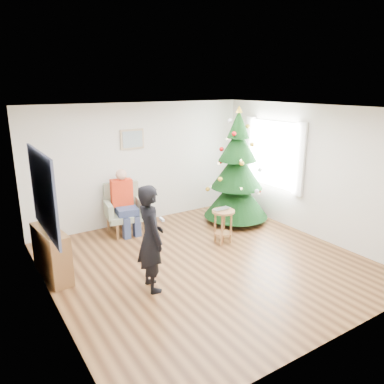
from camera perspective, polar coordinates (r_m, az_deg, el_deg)
floor at (r=6.57m, az=2.11°, el=-10.63°), size 5.00×5.00×0.00m
ceiling at (r=5.89m, az=2.38°, el=12.64°), size 5.00×5.00×0.00m
wall_back at (r=8.22m, az=-7.75°, el=4.31°), size 5.00×0.00×5.00m
wall_front at (r=4.40m, az=21.25°, el=-7.07°), size 5.00×0.00×5.00m
wall_left at (r=5.17m, az=-21.27°, el=-3.68°), size 0.00×5.00×5.00m
wall_right at (r=7.76m, az=17.62°, el=3.01°), size 0.00×5.00×5.00m
window_panel at (r=8.36m, az=12.37°, el=5.68°), size 0.04×1.30×1.40m
curtains at (r=8.34m, az=12.23°, el=5.66°), size 0.05×1.75×1.50m
christmas_tree at (r=8.17m, az=6.88°, el=3.16°), size 1.41×1.41×2.54m
stool at (r=7.23m, az=4.75°, el=-5.22°), size 0.44×0.44×0.65m
laptop at (r=7.12m, az=4.81°, el=-2.71°), size 0.38×0.26×0.03m
armchair at (r=7.85m, az=-10.21°, el=-3.40°), size 0.86×0.80×1.01m
seated_person at (r=7.70m, az=-10.23°, el=-1.38°), size 0.47×0.65×1.32m
standing_man at (r=5.50m, az=-6.31°, el=-7.03°), size 0.44×0.62×1.60m
game_controller at (r=5.44m, az=-4.64°, el=-4.18°), size 0.05×0.13×0.04m
console at (r=6.34m, az=-20.62°, el=-8.76°), size 0.41×1.03×0.80m
garland at (r=6.18m, az=-21.00°, el=-5.21°), size 0.14×0.90×0.14m
tapestry at (r=5.38m, az=-21.78°, el=-0.16°), size 0.03×1.50×1.15m
framed_picture at (r=8.02m, az=-9.09°, el=7.95°), size 0.52×0.05×0.42m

